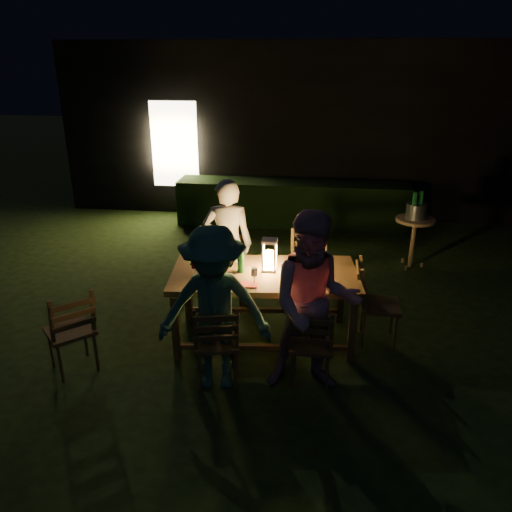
# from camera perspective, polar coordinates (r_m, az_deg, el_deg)

# --- Properties ---
(garden_envelope) EXTENTS (40.00, 40.00, 3.20)m
(garden_envelope) POSITION_cam_1_polar(r_m,az_deg,el_deg) (11.39, 7.61, 14.95)
(garden_envelope) COLOR black
(garden_envelope) RESTS_ON ground
(dining_table) EXTENTS (2.05, 1.18, 0.81)m
(dining_table) POSITION_cam_1_polar(r_m,az_deg,el_deg) (5.29, 0.97, -2.66)
(dining_table) COLOR #50371A
(dining_table) RESTS_ON ground
(chair_near_left) EXTENTS (0.50, 0.53, 0.93)m
(chair_near_left) POSITION_cam_1_polar(r_m,az_deg,el_deg) (4.86, -4.51, -11.29)
(chair_near_left) COLOR #50371A
(chair_near_left) RESTS_ON ground
(chair_near_right) EXTENTS (0.41, 0.44, 0.89)m
(chair_near_right) POSITION_cam_1_polar(r_m,az_deg,el_deg) (4.87, 6.26, -11.47)
(chair_near_right) COLOR #50371A
(chair_near_right) RESTS_ON ground
(chair_far_left) EXTENTS (0.44, 0.48, 0.97)m
(chair_far_left) POSITION_cam_1_polar(r_m,az_deg,el_deg) (6.20, -3.17, -3.36)
(chair_far_left) COLOR #50371A
(chair_far_left) RESTS_ON ground
(chair_far_right) EXTENTS (0.51, 0.54, 1.01)m
(chair_far_right) POSITION_cam_1_polar(r_m,az_deg,el_deg) (6.20, 6.08, -3.33)
(chair_far_right) COLOR #50371A
(chair_far_right) RESTS_ON ground
(chair_end) EXTENTS (0.47, 0.43, 0.96)m
(chair_end) POSITION_cam_1_polar(r_m,az_deg,el_deg) (5.63, 13.66, -6.80)
(chair_end) COLOR #50371A
(chair_end) RESTS_ON ground
(chair_spare) EXTENTS (0.62, 0.62, 0.95)m
(chair_spare) POSITION_cam_1_polar(r_m,az_deg,el_deg) (5.32, -20.20, -9.48)
(chair_spare) COLOR #50371A
(chair_spare) RESTS_ON ground
(person_house_side) EXTENTS (0.63, 0.45, 1.63)m
(person_house_side) POSITION_cam_1_polar(r_m,az_deg,el_deg) (6.04, -3.25, 1.32)
(person_house_side) COLOR beige
(person_house_side) RESTS_ON ground
(person_opp_right) EXTENTS (0.91, 0.74, 1.73)m
(person_opp_right) POSITION_cam_1_polar(r_m,az_deg,el_deg) (4.52, 6.65, -5.51)
(person_opp_right) COLOR #BA808E
(person_opp_right) RESTS_ON ground
(person_opp_left) EXTENTS (1.09, 0.70, 1.60)m
(person_opp_left) POSITION_cam_1_polar(r_m,az_deg,el_deg) (4.55, -4.79, -6.16)
(person_opp_left) COLOR #2E5D49
(person_opp_left) RESTS_ON ground
(lantern) EXTENTS (0.16, 0.16, 0.35)m
(lantern) POSITION_cam_1_polar(r_m,az_deg,el_deg) (5.25, 1.54, -0.07)
(lantern) COLOR white
(lantern) RESTS_ON dining_table
(plate_far_left) EXTENTS (0.25, 0.25, 0.01)m
(plate_far_left) POSITION_cam_1_polar(r_m,az_deg,el_deg) (5.49, -4.76, -0.81)
(plate_far_left) COLOR white
(plate_far_left) RESTS_ON dining_table
(plate_near_left) EXTENTS (0.25, 0.25, 0.01)m
(plate_near_left) POSITION_cam_1_polar(r_m,az_deg,el_deg) (5.09, -5.25, -2.73)
(plate_near_left) COLOR white
(plate_near_left) RESTS_ON dining_table
(plate_far_right) EXTENTS (0.25, 0.25, 0.01)m
(plate_far_right) POSITION_cam_1_polar(r_m,az_deg,el_deg) (5.48, 5.70, -0.89)
(plate_far_right) COLOR white
(plate_far_right) RESTS_ON dining_table
(plate_near_right) EXTENTS (0.25, 0.25, 0.01)m
(plate_near_right) POSITION_cam_1_polar(r_m,az_deg,el_deg) (5.08, 6.05, -2.83)
(plate_near_right) COLOR white
(plate_near_right) RESTS_ON dining_table
(wineglass_a) EXTENTS (0.06, 0.06, 0.18)m
(wineglass_a) POSITION_cam_1_polar(r_m,az_deg,el_deg) (5.49, -2.13, 0.19)
(wineglass_a) COLOR #59070F
(wineglass_a) RESTS_ON dining_table
(wineglass_b) EXTENTS (0.06, 0.06, 0.18)m
(wineglass_b) POSITION_cam_1_polar(r_m,az_deg,el_deg) (5.17, -7.04, -1.43)
(wineglass_b) COLOR #59070F
(wineglass_b) RESTS_ON dining_table
(wineglass_c) EXTENTS (0.06, 0.06, 0.18)m
(wineglass_c) POSITION_cam_1_polar(r_m,az_deg,el_deg) (4.98, 4.42, -2.27)
(wineglass_c) COLOR #59070F
(wineglass_c) RESTS_ON dining_table
(wineglass_d) EXTENTS (0.06, 0.06, 0.18)m
(wineglass_d) POSITION_cam_1_polar(r_m,az_deg,el_deg) (5.43, 7.56, -0.29)
(wineglass_d) COLOR #59070F
(wineglass_d) RESTS_ON dining_table
(wineglass_e) EXTENTS (0.06, 0.06, 0.18)m
(wineglass_e) POSITION_cam_1_polar(r_m,az_deg,el_deg) (4.95, -0.20, -2.33)
(wineglass_e) COLOR silver
(wineglass_e) RESTS_ON dining_table
(bottle_table) EXTENTS (0.07, 0.07, 0.28)m
(bottle_table) POSITION_cam_1_polar(r_m,az_deg,el_deg) (5.21, -1.76, -0.43)
(bottle_table) COLOR #0F471E
(bottle_table) RESTS_ON dining_table
(napkin_left) EXTENTS (0.18, 0.14, 0.01)m
(napkin_left) POSITION_cam_1_polar(r_m,az_deg,el_deg) (4.97, -0.78, -3.28)
(napkin_left) COLOR red
(napkin_left) RESTS_ON dining_table
(napkin_right) EXTENTS (0.18, 0.14, 0.01)m
(napkin_right) POSITION_cam_1_polar(r_m,az_deg,el_deg) (5.01, 7.26, -3.23)
(napkin_right) COLOR red
(napkin_right) RESTS_ON dining_table
(phone) EXTENTS (0.14, 0.07, 0.01)m
(phone) POSITION_cam_1_polar(r_m,az_deg,el_deg) (5.03, -6.14, -3.13)
(phone) COLOR black
(phone) RESTS_ON dining_table
(side_table) EXTENTS (0.56, 0.56, 0.75)m
(side_table) POSITION_cam_1_polar(r_m,az_deg,el_deg) (7.59, 17.70, 3.47)
(side_table) COLOR olive
(side_table) RESTS_ON ground
(ice_bucket) EXTENTS (0.30, 0.30, 0.22)m
(ice_bucket) POSITION_cam_1_polar(r_m,az_deg,el_deg) (7.53, 17.88, 4.90)
(ice_bucket) COLOR #A5A8AD
(ice_bucket) RESTS_ON side_table
(bottle_bucket_a) EXTENTS (0.07, 0.07, 0.32)m
(bottle_bucket_a) POSITION_cam_1_polar(r_m,az_deg,el_deg) (7.47, 17.59, 5.20)
(bottle_bucket_a) COLOR #0F471E
(bottle_bucket_a) RESTS_ON side_table
(bottle_bucket_b) EXTENTS (0.07, 0.07, 0.32)m
(bottle_bucket_b) POSITION_cam_1_polar(r_m,az_deg,el_deg) (7.57, 18.24, 5.33)
(bottle_bucket_b) COLOR #0F471E
(bottle_bucket_b) RESTS_ON side_table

